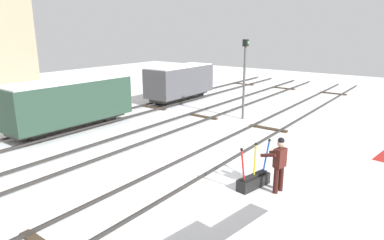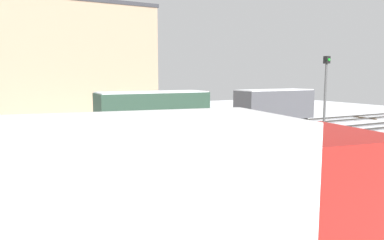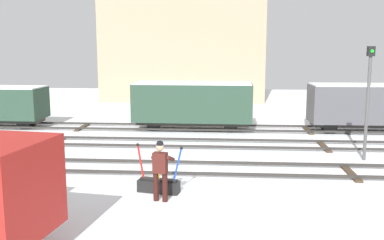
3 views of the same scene
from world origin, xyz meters
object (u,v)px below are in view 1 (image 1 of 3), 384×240
at_px(switch_lever_frame, 254,180).
at_px(freight_car_far_end, 180,81).
at_px(signal_post, 245,72).
at_px(rail_worker, 279,162).
at_px(freight_car_back_track, 69,102).

bearing_deg(switch_lever_frame, freight_car_far_end, 60.28).
relative_size(signal_post, freight_car_far_end, 0.81).
bearing_deg(switch_lever_frame, rail_worker, -64.87).
bearing_deg(signal_post, freight_car_far_end, 74.02).
bearing_deg(rail_worker, signal_post, 47.08).
relative_size(switch_lever_frame, rail_worker, 0.85).
height_order(switch_lever_frame, rail_worker, rail_worker).
bearing_deg(freight_car_back_track, rail_worker, -89.67).
xyz_separation_m(signal_post, freight_car_far_end, (1.63, 5.71, -1.19)).
relative_size(switch_lever_frame, freight_car_back_track, 0.24).
xyz_separation_m(rail_worker, signal_post, (7.04, 4.98, 1.61)).
height_order(rail_worker, freight_car_back_track, freight_car_back_track).
relative_size(rail_worker, freight_car_far_end, 0.33).
height_order(freight_car_back_track, freight_car_far_end, freight_car_back_track).
height_order(signal_post, freight_car_far_end, signal_post).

